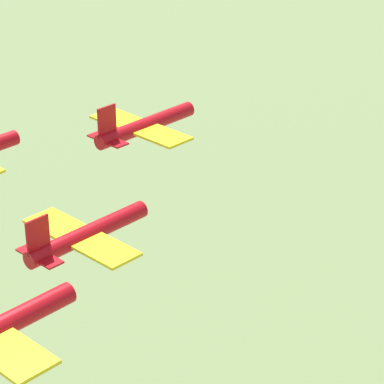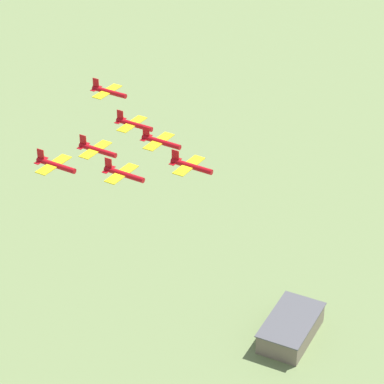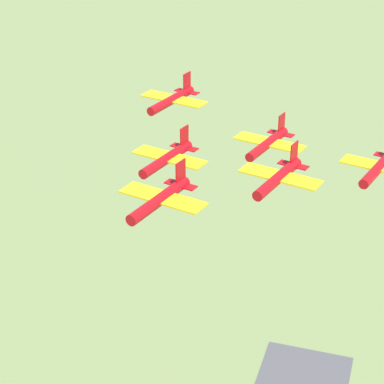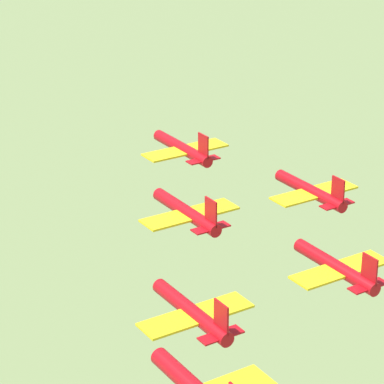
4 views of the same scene
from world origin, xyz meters
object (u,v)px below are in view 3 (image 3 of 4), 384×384
(jet_1, at_px, (279,177))
(jet_0, at_px, (161,198))
(jet_2, at_px, (168,158))
(jet_3, at_px, (379,167))
(jet_5, at_px, (173,99))
(jet_4, at_px, (269,143))

(jet_1, bearing_deg, jet_0, 59.53)
(jet_2, height_order, jet_3, jet_2)
(jet_2, distance_m, jet_3, 27.10)
(jet_3, distance_m, jet_5, 31.57)
(jet_3, relative_size, jet_4, 1.00)
(jet_1, bearing_deg, jet_4, -59.53)
(jet_5, bearing_deg, jet_4, 180.00)
(jet_0, relative_size, jet_5, 1.00)
(jet_0, relative_size, jet_4, 1.00)
(jet_2, xyz_separation_m, jet_3, (-24.53, -11.47, -0.92))
(jet_1, height_order, jet_4, jet_1)
(jet_4, height_order, jet_5, jet_5)
(jet_1, distance_m, jet_5, 27.10)
(jet_0, relative_size, jet_1, 1.00)
(jet_3, bearing_deg, jet_4, 0.00)
(jet_2, bearing_deg, jet_3, -150.46)
(jet_0, bearing_deg, jet_3, -120.47)
(jet_1, distance_m, jet_4, 15.67)
(jet_0, height_order, jet_2, jet_0)
(jet_0, xyz_separation_m, jet_3, (-17.75, -25.39, -3.16))
(jet_3, xyz_separation_m, jet_5, (31.32, -2.45, 3.16))
(jet_1, height_order, jet_2, jet_1)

